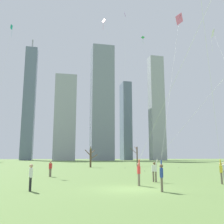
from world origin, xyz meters
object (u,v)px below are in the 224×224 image
at_px(kite_flyer_midfield_right_pink, 167,129).
at_px(bystander_far_off_by_trees, 31,176).
at_px(distant_kite_low_near_trees_purple, 125,36).
at_px(distant_kite_drifting_right_green, 148,56).
at_px(kite_flyer_foreground_right_orange, 216,130).
at_px(bystander_strolling_midfield, 50,168).
at_px(distant_kite_drifting_left_teal, 9,41).
at_px(bare_tree_center, 137,155).
at_px(kite_flyer_midfield_left_yellow, 173,147).
at_px(kite_flyer_far_back_blue, 152,143).
at_px(distant_kite_high_overhead_red, 107,33).
at_px(bare_tree_leftmost, 91,156).

bearing_deg(kite_flyer_midfield_right_pink, bystander_far_off_by_trees, 176.09).
bearing_deg(bystander_far_off_by_trees, distant_kite_low_near_trees_purple, 62.26).
bearing_deg(kite_flyer_midfield_right_pink, distant_kite_drifting_right_green, 71.74).
bearing_deg(kite_flyer_foreground_right_orange, bystander_strolling_midfield, 132.97).
bearing_deg(kite_flyer_foreground_right_orange, bystander_far_off_by_trees, 175.37).
distance_m(bystander_strolling_midfield, distant_kite_drifting_left_teal, 27.05).
height_order(bystander_strolling_midfield, bare_tree_center, bare_tree_center).
relative_size(kite_flyer_midfield_right_pink, distant_kite_drifting_right_green, 0.59).
bearing_deg(kite_flyer_midfield_right_pink, distant_kite_low_near_trees_purple, 81.72).
relative_size(bystander_strolling_midfield, distant_kite_drifting_left_teal, 0.07).
relative_size(kite_flyer_midfield_left_yellow, kite_flyer_far_back_blue, 0.79).
relative_size(bystander_far_off_by_trees, distant_kite_drifting_right_green, 0.06).
height_order(distant_kite_high_overhead_red, bare_tree_leftmost, distant_kite_high_overhead_red).
distance_m(distant_kite_low_near_trees_purple, distant_kite_high_overhead_red, 3.39).
bearing_deg(distant_kite_drifting_right_green, bystander_strolling_midfield, -133.71).
height_order(bystander_strolling_midfield, distant_kite_drifting_left_teal, distant_kite_drifting_left_teal).
bearing_deg(distant_kite_high_overhead_red, bare_tree_center, 57.24).
xyz_separation_m(distant_kite_drifting_right_green, distant_kite_high_overhead_red, (-9.99, -7.64, 0.05)).
relative_size(distant_kite_drifting_right_green, bare_tree_leftmost, 6.80).
distance_m(bystander_far_off_by_trees, distant_kite_high_overhead_red, 32.59).
bearing_deg(bystander_strolling_midfield, kite_flyer_foreground_right_orange, -47.03).
bearing_deg(distant_kite_drifting_right_green, bystander_far_off_by_trees, -122.10).
distance_m(kite_flyer_far_back_blue, distant_kite_high_overhead_red, 30.29).
xyz_separation_m(bystander_far_off_by_trees, distant_kite_drifting_right_green, (18.95, 30.22, 21.68)).
bearing_deg(bystander_far_off_by_trees, kite_flyer_midfield_right_pink, -3.91).
bearing_deg(bystander_far_off_by_trees, kite_flyer_far_back_blue, -3.28).
xyz_separation_m(distant_kite_drifting_right_green, bare_tree_leftmost, (-11.10, 3.44, -20.48)).
bearing_deg(bare_tree_leftmost, distant_kite_drifting_left_teal, -155.50).
xyz_separation_m(kite_flyer_midfield_right_pink, distant_kite_drifting_right_green, (10.17, 30.82, 18.66)).
bearing_deg(kite_flyer_foreground_right_orange, distant_kite_drifting_left_teal, 125.33).
bearing_deg(bystander_far_off_by_trees, bystander_strolling_midfield, 85.72).
height_order(distant_kite_drifting_left_teal, distant_kite_low_near_trees_purple, distant_kite_low_near_trees_purple).
distance_m(kite_flyer_midfield_right_pink, distant_kite_drifting_left_teal, 36.30).
bearing_deg(bystander_strolling_midfield, kite_flyer_midfield_left_yellow, -40.92).
distance_m(kite_flyer_midfield_left_yellow, bare_tree_center, 35.38).
relative_size(distant_kite_drifting_left_teal, distant_kite_drifting_right_green, 0.91).
relative_size(bystander_strolling_midfield, distant_kite_drifting_right_green, 0.06).
relative_size(bystander_strolling_midfield, distant_kite_low_near_trees_purple, 0.06).
xyz_separation_m(distant_kite_drifting_left_teal, bare_tree_leftmost, (15.23, 6.94, -19.44)).
bearing_deg(kite_flyer_midfield_left_yellow, distant_kite_drifting_right_green, 73.39).
bearing_deg(bare_tree_center, distant_kite_drifting_left_teal, -157.80).
height_order(kite_flyer_midfield_left_yellow, bystander_strolling_midfield, kite_flyer_midfield_left_yellow).
xyz_separation_m(distant_kite_drifting_left_teal, distant_kite_low_near_trees_purple, (19.64, -3.40, 1.28)).
bearing_deg(kite_flyer_midfield_left_yellow, distant_kite_drifting_left_teal, 127.02).
relative_size(kite_flyer_far_back_blue, distant_kite_low_near_trees_purple, 0.55).
xyz_separation_m(bystander_strolling_midfield, distant_kite_drifting_right_green, (18.11, 18.95, 21.68)).
relative_size(kite_flyer_foreground_right_orange, kite_flyer_midfield_left_yellow, 1.27).
xyz_separation_m(kite_flyer_midfield_right_pink, distant_kite_low_near_trees_purple, (3.48, 23.92, 18.89)).
height_order(kite_flyer_foreground_right_orange, bystander_strolling_midfield, kite_flyer_foreground_right_orange).
height_order(distant_kite_drifting_right_green, distant_kite_high_overhead_red, distant_kite_drifting_right_green).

